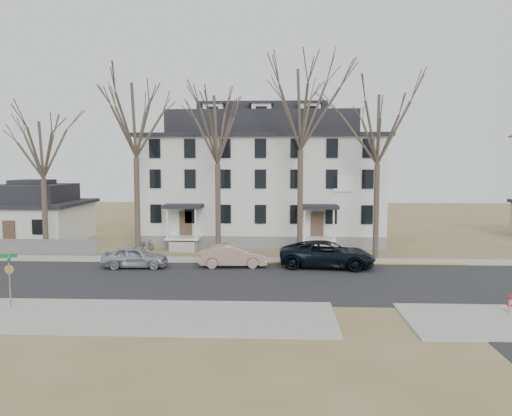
{
  "coord_description": "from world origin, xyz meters",
  "views": [
    {
      "loc": [
        -0.53,
        -26.42,
        6.86
      ],
      "look_at": [
        -2.17,
        9.0,
        3.64
      ],
      "focal_mm": 35.0,
      "sensor_mm": 36.0,
      "label": 1
    }
  ],
  "objects_px": {
    "bicycle_left": "(146,245)",
    "tree_mid_right": "(378,124)",
    "street_sign": "(9,272)",
    "tree_bungalow": "(42,146)",
    "tree_center": "(301,104)",
    "car_tan": "(233,256)",
    "tree_far_left": "(135,115)",
    "car_navy": "(327,255)",
    "fire_hydrant": "(511,305)",
    "boarding_house": "(263,180)",
    "tree_mid_left": "(217,125)",
    "car_silver": "(135,257)",
    "small_house": "(34,216)"
  },
  "relations": [
    {
      "from": "boarding_house",
      "to": "tree_bungalow",
      "type": "height_order",
      "value": "boarding_house"
    },
    {
      "from": "tree_center",
      "to": "small_house",
      "type": "bearing_deg",
      "value": 164.92
    },
    {
      "from": "tree_mid_right",
      "to": "tree_bungalow",
      "type": "xyz_separation_m",
      "value": [
        -24.5,
        0.0,
        -1.48
      ]
    },
    {
      "from": "bicycle_left",
      "to": "fire_hydrant",
      "type": "bearing_deg",
      "value": -98.97
    },
    {
      "from": "tree_center",
      "to": "car_tan",
      "type": "height_order",
      "value": "tree_center"
    },
    {
      "from": "boarding_house",
      "to": "tree_center",
      "type": "height_order",
      "value": "tree_center"
    },
    {
      "from": "small_house",
      "to": "bicycle_left",
      "type": "bearing_deg",
      "value": -20.01
    },
    {
      "from": "car_navy",
      "to": "fire_hydrant",
      "type": "relative_size",
      "value": 6.94
    },
    {
      "from": "small_house",
      "to": "car_silver",
      "type": "xyz_separation_m",
      "value": [
        12.1,
        -10.77,
        -1.53
      ]
    },
    {
      "from": "tree_far_left",
      "to": "street_sign",
      "type": "height_order",
      "value": "tree_far_left"
    },
    {
      "from": "car_silver",
      "to": "bicycle_left",
      "type": "relative_size",
      "value": 2.67
    },
    {
      "from": "tree_mid_right",
      "to": "car_silver",
      "type": "relative_size",
      "value": 3.0
    },
    {
      "from": "tree_mid_right",
      "to": "car_tan",
      "type": "relative_size",
      "value": 2.85
    },
    {
      "from": "street_sign",
      "to": "bicycle_left",
      "type": "bearing_deg",
      "value": 62.36
    },
    {
      "from": "car_tan",
      "to": "bicycle_left",
      "type": "distance_m",
      "value": 9.67
    },
    {
      "from": "tree_far_left",
      "to": "car_navy",
      "type": "relative_size",
      "value": 2.22
    },
    {
      "from": "tree_far_left",
      "to": "street_sign",
      "type": "distance_m",
      "value": 16.36
    },
    {
      "from": "tree_mid_left",
      "to": "car_silver",
      "type": "bearing_deg",
      "value": -136.95
    },
    {
      "from": "street_sign",
      "to": "tree_center",
      "type": "bearing_deg",
      "value": 24.27
    },
    {
      "from": "car_tan",
      "to": "street_sign",
      "type": "relative_size",
      "value": 1.71
    },
    {
      "from": "boarding_house",
      "to": "bicycle_left",
      "type": "distance_m",
      "value": 11.88
    },
    {
      "from": "small_house",
      "to": "street_sign",
      "type": "relative_size",
      "value": 3.34
    },
    {
      "from": "tree_center",
      "to": "bicycle_left",
      "type": "bearing_deg",
      "value": 169.66
    },
    {
      "from": "fire_hydrant",
      "to": "street_sign",
      "type": "distance_m",
      "value": 23.25
    },
    {
      "from": "boarding_house",
      "to": "tree_center",
      "type": "relative_size",
      "value": 1.41
    },
    {
      "from": "tree_far_left",
      "to": "fire_hydrant",
      "type": "xyz_separation_m",
      "value": [
        21.03,
        -13.6,
        -9.89
      ]
    },
    {
      "from": "tree_far_left",
      "to": "tree_bungalow",
      "type": "xyz_separation_m",
      "value": [
        -7.0,
        0.0,
        -2.22
      ]
    },
    {
      "from": "boarding_house",
      "to": "small_house",
      "type": "height_order",
      "value": "boarding_house"
    },
    {
      "from": "tree_bungalow",
      "to": "fire_hydrant",
      "type": "xyz_separation_m",
      "value": [
        28.03,
        -13.6,
        -7.67
      ]
    },
    {
      "from": "tree_mid_left",
      "to": "tree_bungalow",
      "type": "height_order",
      "value": "tree_mid_left"
    },
    {
      "from": "tree_far_left",
      "to": "bicycle_left",
      "type": "height_order",
      "value": "tree_far_left"
    },
    {
      "from": "tree_far_left",
      "to": "car_tan",
      "type": "bearing_deg",
      "value": -28.07
    },
    {
      "from": "boarding_house",
      "to": "small_house",
      "type": "distance_m",
      "value": 20.34
    },
    {
      "from": "car_tan",
      "to": "street_sign",
      "type": "distance_m",
      "value": 13.75
    },
    {
      "from": "bicycle_left",
      "to": "tree_mid_right",
      "type": "bearing_deg",
      "value": -69.2
    },
    {
      "from": "tree_mid_left",
      "to": "street_sign",
      "type": "xyz_separation_m",
      "value": [
        -8.19,
        -13.73,
        -7.88
      ]
    },
    {
      "from": "car_navy",
      "to": "tree_far_left",
      "type": "bearing_deg",
      "value": 81.21
    },
    {
      "from": "bicycle_left",
      "to": "car_tan",
      "type": "bearing_deg",
      "value": -101.67
    },
    {
      "from": "tree_far_left",
      "to": "car_silver",
      "type": "xyz_separation_m",
      "value": [
        1.1,
        -4.57,
        -9.62
      ]
    },
    {
      "from": "boarding_house",
      "to": "car_tan",
      "type": "distance_m",
      "value": 13.08
    },
    {
      "from": "car_silver",
      "to": "street_sign",
      "type": "relative_size",
      "value": 1.63
    },
    {
      "from": "tree_bungalow",
      "to": "car_navy",
      "type": "bearing_deg",
      "value": -10.52
    },
    {
      "from": "fire_hydrant",
      "to": "street_sign",
      "type": "xyz_separation_m",
      "value": [
        -23.22,
        -0.13,
        1.28
      ]
    },
    {
      "from": "tree_mid_left",
      "to": "tree_bungalow",
      "type": "xyz_separation_m",
      "value": [
        -13.0,
        0.0,
        -1.48
      ]
    },
    {
      "from": "tree_far_left",
      "to": "car_silver",
      "type": "bearing_deg",
      "value": -76.43
    },
    {
      "from": "street_sign",
      "to": "tree_bungalow",
      "type": "bearing_deg",
      "value": 89.52
    },
    {
      "from": "tree_mid_left",
      "to": "car_silver",
      "type": "xyz_separation_m",
      "value": [
        -4.9,
        -4.57,
        -8.88
      ]
    },
    {
      "from": "tree_center",
      "to": "tree_bungalow",
      "type": "distance_m",
      "value": 19.23
    },
    {
      "from": "small_house",
      "to": "car_silver",
      "type": "bearing_deg",
      "value": -41.66
    },
    {
      "from": "tree_mid_left",
      "to": "tree_mid_right",
      "type": "bearing_deg",
      "value": 0.0
    }
  ]
}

